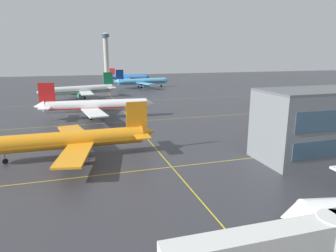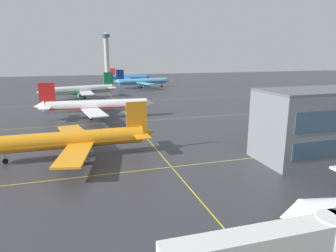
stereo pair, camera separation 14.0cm
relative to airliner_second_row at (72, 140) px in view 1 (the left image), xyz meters
name	(u,v)px [view 1 (the left image)]	position (x,y,z in m)	size (l,w,h in m)	color
airliner_second_row	(72,140)	(0.00, 0.00, 0.00)	(36.13, 31.30, 11.27)	orange
airliner_third_row	(95,106)	(7.43, 39.16, 0.34)	(39.43, 33.95, 12.26)	white
airliner_far_left_stand	(80,90)	(3.16, 87.88, 0.28)	(38.30, 32.64, 12.09)	white
airliner_far_right_stand	(142,81)	(41.78, 124.94, 0.11)	(37.33, 31.96, 11.60)	#5BB7E5
airliner_distant_taxiway	(129,77)	(41.04, 170.23, -0.40)	(31.91, 27.22, 10.09)	blue
taxiway_markings	(147,138)	(18.25, 9.64, -3.85)	(160.49, 184.59, 0.01)	yellow
jet_bridge	(277,241)	(18.87, -42.55, 0.21)	(20.16, 3.38, 5.58)	silver
control_tower	(106,50)	(35.04, 272.93, 20.63)	(8.82, 8.82, 42.66)	#ADA89E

